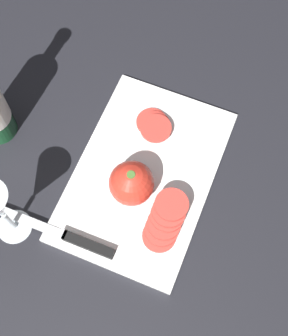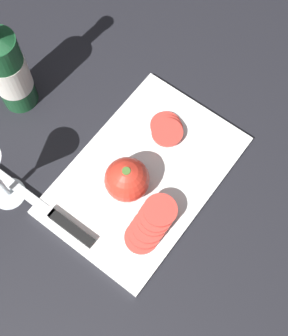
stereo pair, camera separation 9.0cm
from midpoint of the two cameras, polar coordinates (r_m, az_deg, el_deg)
ground_plane at (r=0.92m, az=-0.76°, el=-3.87°), size 3.00×3.00×0.00m
cutting_board at (r=0.93m, az=2.74°, el=-1.19°), size 0.40×0.26×0.01m
wine_bottle at (r=0.95m, az=-13.73°, el=11.46°), size 0.08×0.08×0.31m
whole_tomato at (r=0.88m, az=0.83°, el=-1.78°), size 0.09×0.09×0.09m
knife at (r=0.90m, az=-7.52°, el=-6.56°), size 0.02×0.28×0.01m
tomato_slice_stack_near at (r=0.96m, az=5.43°, el=4.47°), size 0.08×0.08×0.02m
tomato_slice_stack_far at (r=0.88m, az=3.78°, el=-7.16°), size 0.12×0.07×0.04m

